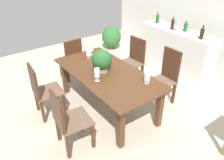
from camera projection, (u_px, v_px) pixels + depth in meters
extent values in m
plane|color=#BCB29E|center=(120.00, 101.00, 4.32)|extent=(7.04, 7.04, 0.00)
cube|color=silver|center=(213.00, 13.00, 4.98)|extent=(6.40, 0.10, 2.60)
cube|color=#4C2D19|center=(107.00, 73.00, 3.81)|extent=(2.05, 1.03, 0.03)
cube|color=#4C2D19|center=(65.00, 77.00, 4.42)|extent=(0.09, 0.09, 0.70)
cube|color=#4C2D19|center=(121.00, 128.00, 3.17)|extent=(0.09, 0.09, 0.70)
cube|color=#4C2D19|center=(98.00, 67.00, 4.82)|extent=(0.09, 0.09, 0.70)
cube|color=#4C2D19|center=(159.00, 108.00, 3.56)|extent=(0.09, 0.09, 0.70)
cube|color=#422616|center=(147.00, 92.00, 4.22)|extent=(0.04, 0.04, 0.44)
cube|color=#422616|center=(160.00, 100.00, 3.99)|extent=(0.04, 0.04, 0.44)
cube|color=#422616|center=(160.00, 86.00, 4.40)|extent=(0.04, 0.04, 0.44)
cube|color=#422616|center=(174.00, 93.00, 4.17)|extent=(0.04, 0.04, 0.44)
cube|color=brown|center=(162.00, 82.00, 4.08)|extent=(0.41, 0.44, 0.03)
cube|color=#422616|center=(171.00, 64.00, 4.03)|extent=(0.38, 0.04, 0.58)
cube|color=#422616|center=(93.00, 136.00, 3.22)|extent=(0.05, 0.05, 0.44)
cube|color=#422616|center=(81.00, 120.00, 3.52)|extent=(0.05, 0.05, 0.44)
cube|color=#422616|center=(68.00, 146.00, 3.05)|extent=(0.05, 0.05, 0.44)
cube|color=#422616|center=(58.00, 129.00, 3.34)|extent=(0.05, 0.05, 0.44)
cube|color=brown|center=(74.00, 120.00, 3.16)|extent=(0.51, 0.50, 0.03)
cube|color=#422616|center=(57.00, 111.00, 2.95)|extent=(0.44, 0.08, 0.47)
cube|color=#422616|center=(75.00, 64.00, 5.25)|extent=(0.05, 0.05, 0.44)
cube|color=#422616|center=(61.00, 68.00, 5.06)|extent=(0.05, 0.05, 0.44)
cube|color=#422616|center=(82.00, 69.00, 5.02)|extent=(0.05, 0.05, 0.44)
cube|color=#422616|center=(68.00, 73.00, 4.84)|extent=(0.05, 0.05, 0.44)
cube|color=brown|center=(70.00, 59.00, 4.92)|extent=(0.41, 0.44, 0.03)
cube|color=#422616|center=(73.00, 51.00, 4.67)|extent=(0.05, 0.39, 0.47)
cube|color=#422616|center=(64.00, 105.00, 3.86)|extent=(0.05, 0.05, 0.44)
cube|color=#422616|center=(57.00, 94.00, 4.15)|extent=(0.05, 0.05, 0.44)
cube|color=#422616|center=(43.00, 112.00, 3.70)|extent=(0.05, 0.05, 0.44)
cube|color=#422616|center=(37.00, 100.00, 3.99)|extent=(0.05, 0.05, 0.44)
cube|color=brown|center=(48.00, 91.00, 3.81)|extent=(0.50, 0.49, 0.03)
cube|color=#422616|center=(34.00, 81.00, 3.58)|extent=(0.43, 0.08, 0.49)
cube|color=#422616|center=(116.00, 73.00, 4.86)|extent=(0.05, 0.05, 0.44)
cube|color=#422616|center=(128.00, 80.00, 4.60)|extent=(0.05, 0.05, 0.44)
cube|color=#422616|center=(130.00, 67.00, 5.08)|extent=(0.05, 0.05, 0.44)
cube|color=#422616|center=(142.00, 74.00, 4.82)|extent=(0.05, 0.05, 0.44)
cube|color=brown|center=(129.00, 64.00, 4.72)|extent=(0.49, 0.50, 0.03)
cube|color=#422616|center=(137.00, 49.00, 4.70)|extent=(0.43, 0.06, 0.51)
cylinder|color=gray|center=(102.00, 69.00, 3.82)|extent=(0.20, 0.20, 0.08)
sphere|color=#235628|center=(102.00, 60.00, 3.73)|extent=(0.34, 0.34, 0.34)
sphere|color=silver|center=(107.00, 64.00, 3.71)|extent=(0.05, 0.05, 0.05)
sphere|color=silver|center=(94.00, 56.00, 3.75)|extent=(0.06, 0.06, 0.06)
sphere|color=silver|center=(101.00, 57.00, 3.84)|extent=(0.05, 0.05, 0.05)
cylinder|color=silver|center=(147.00, 83.00, 3.50)|extent=(0.08, 0.08, 0.01)
cylinder|color=silver|center=(147.00, 81.00, 3.49)|extent=(0.02, 0.02, 0.03)
cylinder|color=silver|center=(147.00, 77.00, 3.45)|extent=(0.10, 0.10, 0.13)
cylinder|color=silver|center=(89.00, 57.00, 4.33)|extent=(0.09, 0.09, 0.01)
cylinder|color=silver|center=(89.00, 56.00, 4.32)|extent=(0.02, 0.02, 0.03)
cylinder|color=silver|center=(89.00, 51.00, 4.27)|extent=(0.12, 0.12, 0.15)
cylinder|color=silver|center=(97.00, 80.00, 3.56)|extent=(0.08, 0.08, 0.01)
cylinder|color=silver|center=(97.00, 78.00, 3.54)|extent=(0.02, 0.02, 0.05)
cylinder|color=silver|center=(97.00, 73.00, 3.49)|extent=(0.09, 0.09, 0.15)
cylinder|color=silver|center=(92.00, 55.00, 4.43)|extent=(0.06, 0.06, 0.00)
cylinder|color=silver|center=(92.00, 53.00, 4.41)|extent=(0.01, 0.01, 0.08)
cone|color=silver|center=(92.00, 49.00, 4.37)|extent=(0.07, 0.07, 0.06)
cube|color=silver|center=(175.00, 49.00, 5.33)|extent=(1.92, 0.51, 0.95)
cylinder|color=#194C1E|center=(185.00, 27.00, 4.97)|extent=(0.08, 0.08, 0.17)
cylinder|color=#194C1E|center=(186.00, 22.00, 4.90)|extent=(0.03, 0.03, 0.07)
cylinder|color=black|center=(202.00, 34.00, 4.52)|extent=(0.08, 0.08, 0.21)
cylinder|color=black|center=(203.00, 27.00, 4.45)|extent=(0.03, 0.03, 0.08)
cylinder|color=black|center=(173.00, 24.00, 5.08)|extent=(0.07, 0.07, 0.22)
cylinder|color=black|center=(173.00, 18.00, 5.01)|extent=(0.03, 0.03, 0.06)
cylinder|color=#B2BFB7|center=(177.00, 27.00, 4.92)|extent=(0.08, 0.08, 0.23)
cylinder|color=#B2BFB7|center=(178.00, 19.00, 4.84)|extent=(0.03, 0.03, 0.08)
cylinder|color=#194C1E|center=(157.00, 19.00, 5.51)|extent=(0.08, 0.08, 0.20)
cylinder|color=#194C1E|center=(158.00, 14.00, 5.44)|extent=(0.03, 0.03, 0.08)
cylinder|color=#423D38|center=(111.00, 46.00, 6.57)|extent=(0.21, 0.21, 0.15)
ellipsoid|color=#2D662D|center=(111.00, 37.00, 6.42)|extent=(0.55, 0.55, 0.60)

